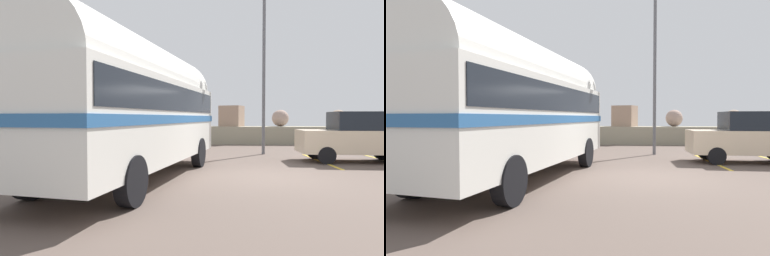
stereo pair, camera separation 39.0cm
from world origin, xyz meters
TOP-DOWN VIEW (x-y plane):
  - ground at (0.00, 0.00)m, footprint 32.00×26.00m
  - breakwater at (-0.03, 11.82)m, footprint 31.36×2.07m
  - vintage_coach at (-3.53, -0.52)m, footprint 4.15×8.90m
  - parked_car_nearest at (3.95, 3.33)m, footprint 4.17×1.88m
  - lamp_post at (0.88, 5.70)m, footprint 0.44×0.87m

SIDE VIEW (x-z plane):
  - ground at x=0.00m, z-range 0.00..0.02m
  - breakwater at x=-0.03m, z-range -0.45..1.96m
  - parked_car_nearest at x=3.95m, z-range 0.04..1.90m
  - vintage_coach at x=-3.53m, z-range 0.20..3.90m
  - lamp_post at x=0.88m, z-range 0.41..7.54m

